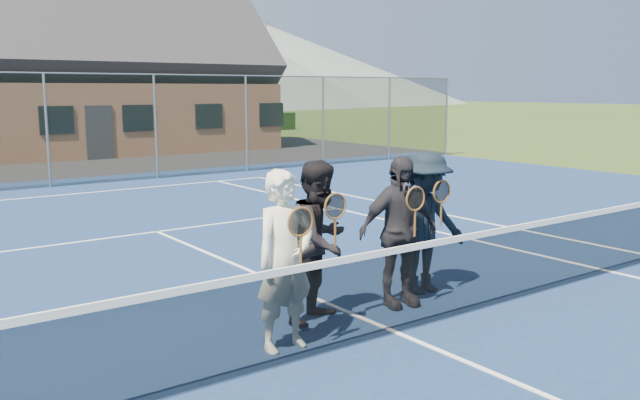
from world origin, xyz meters
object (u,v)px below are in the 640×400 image
at_px(clubhouse, 76,55).
at_px(player_d, 425,223).
at_px(tennis_net, 398,286).
at_px(player_b, 320,241).
at_px(player_c, 399,232).
at_px(player_a, 285,260).

bearing_deg(clubhouse, player_d, -96.69).
xyz_separation_m(tennis_net, player_d, (1.29, 0.91, 0.38)).
relative_size(player_b, player_c, 1.00).
bearing_deg(player_c, clubhouse, 81.82).
bearing_deg(clubhouse, player_c, -98.18).
relative_size(player_a, player_b, 1.00).
bearing_deg(player_a, clubhouse, 77.64).
bearing_deg(player_d, player_c, -162.20).
bearing_deg(player_c, tennis_net, -132.63).
distance_m(clubhouse, player_a, 24.40).
bearing_deg(player_c, player_b, 172.37).
height_order(clubhouse, player_c, clubhouse).
bearing_deg(player_a, player_c, 10.86).
xyz_separation_m(tennis_net, player_a, (-1.18, 0.36, 0.38)).
relative_size(clubhouse, player_b, 8.67).
bearing_deg(player_d, player_b, -177.76).
relative_size(player_b, player_d, 1.00).
height_order(tennis_net, player_c, player_c).
distance_m(tennis_net, player_d, 1.63).
bearing_deg(player_d, player_a, -167.31).
bearing_deg(player_b, player_d, 2.24).
height_order(player_b, player_d, same).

